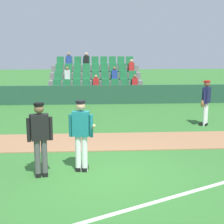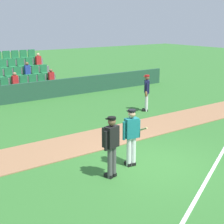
{
  "view_description": "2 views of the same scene",
  "coord_description": "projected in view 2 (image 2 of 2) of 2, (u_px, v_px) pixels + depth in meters",
  "views": [
    {
      "loc": [
        -0.3,
        -7.54,
        2.98
      ],
      "look_at": [
        0.36,
        2.65,
        1.01
      ],
      "focal_mm": 53.44,
      "sensor_mm": 36.0,
      "label": 1
    },
    {
      "loc": [
        -6.66,
        -7.19,
        4.28
      ],
      "look_at": [
        0.52,
        2.71,
        0.99
      ],
      "focal_mm": 54.91,
      "sensor_mm": 36.0,
      "label": 2
    }
  ],
  "objects": [
    {
      "name": "batter_teal_jersey",
      "position": [
        132.0,
        135.0,
        10.15
      ],
      "size": [
        0.64,
        0.8,
        1.76
      ],
      "color": "white",
      "rests_on": "ground"
    },
    {
      "name": "umpire_home_plate",
      "position": [
        111.0,
        144.0,
        9.39
      ],
      "size": [
        0.58,
        0.37,
        1.76
      ],
      "color": "#4C4C4C",
      "rests_on": "ground"
    },
    {
      "name": "dugout_fence",
      "position": [
        22.0,
        93.0,
        18.35
      ],
      "size": [
        20.0,
        0.16,
        1.02
      ],
      "primitive_type": "cube",
      "color": "#234C38",
      "rests_on": "ground"
    },
    {
      "name": "ground_plane",
      "position": [
        150.0,
        164.0,
        10.5
      ],
      "size": [
        80.0,
        80.0,
        0.0
      ],
      "primitive_type": "plane",
      "color": "#33702D"
    },
    {
      "name": "infield_dirt_path",
      "position": [
        99.0,
        139.0,
        12.71
      ],
      "size": [
        28.0,
        2.04,
        0.03
      ],
      "primitive_type": "cube",
      "color": "#9E704C",
      "rests_on": "ground"
    },
    {
      "name": "stadium_bleachers",
      "position": [
        7.0,
        82.0,
        20.09
      ],
      "size": [
        5.55,
        3.8,
        2.7
      ],
      "color": "slate",
      "rests_on": "ground"
    },
    {
      "name": "runner_navy_jersey",
      "position": [
        147.0,
        92.0,
        16.39
      ],
      "size": [
        0.52,
        0.55,
        1.76
      ],
      "color": "white",
      "rests_on": "ground"
    }
  ]
}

